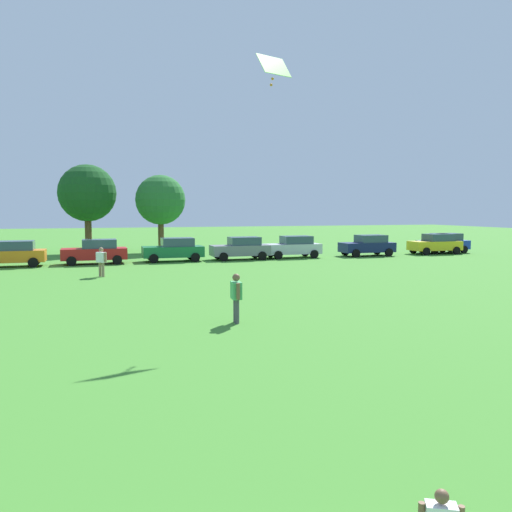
{
  "coord_description": "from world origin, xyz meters",
  "views": [
    {
      "loc": [
        -0.94,
        -0.3,
        3.7
      ],
      "look_at": [
        2.89,
        11.86,
        2.56
      ],
      "focal_mm": 36.42,
      "sensor_mm": 36.0,
      "label": 1
    }
  ],
  "objects_px": {
    "parked_car_red_1": "(96,251)",
    "parked_car_green_2": "(174,249)",
    "parked_car_gray_3": "(241,248)",
    "parked_car_blue_7": "(444,243)",
    "kite": "(274,67)",
    "parked_car_orange_0": "(12,254)",
    "parked_car_silver_4": "(293,247)",
    "tree_right": "(87,193)",
    "parked_car_yellow_6": "(436,244)",
    "bystander_midfield": "(101,259)",
    "tree_far_right": "(160,200)",
    "parked_car_navy_5": "(368,245)",
    "adult_bystander": "(236,294)"
  },
  "relations": [
    {
      "from": "parked_car_silver_4",
      "to": "parked_car_navy_5",
      "type": "distance_m",
      "value": 6.32
    },
    {
      "from": "bystander_midfield",
      "to": "kite",
      "type": "distance_m",
      "value": 15.24
    },
    {
      "from": "parked_car_green_2",
      "to": "parked_car_blue_7",
      "type": "height_order",
      "value": "same"
    },
    {
      "from": "parked_car_navy_5",
      "to": "tree_right",
      "type": "xyz_separation_m",
      "value": [
        -21.41,
        9.59,
        4.22
      ]
    },
    {
      "from": "kite",
      "to": "parked_car_yellow_6",
      "type": "bearing_deg",
      "value": 41.68
    },
    {
      "from": "parked_car_gray_3",
      "to": "tree_right",
      "type": "relative_size",
      "value": 0.57
    },
    {
      "from": "parked_car_yellow_6",
      "to": "parked_car_blue_7",
      "type": "xyz_separation_m",
      "value": [
        1.27,
        0.61,
        0.0
      ]
    },
    {
      "from": "bystander_midfield",
      "to": "tree_far_right",
      "type": "bearing_deg",
      "value": -59.8
    },
    {
      "from": "parked_car_green_2",
      "to": "parked_car_silver_4",
      "type": "relative_size",
      "value": 1.0
    },
    {
      "from": "parked_car_red_1",
      "to": "parked_car_silver_4",
      "type": "height_order",
      "value": "same"
    },
    {
      "from": "parked_car_gray_3",
      "to": "parked_car_blue_7",
      "type": "height_order",
      "value": "same"
    },
    {
      "from": "tree_right",
      "to": "tree_far_right",
      "type": "distance_m",
      "value": 6.13
    },
    {
      "from": "kite",
      "to": "tree_far_right",
      "type": "distance_m",
      "value": 27.76
    },
    {
      "from": "parked_car_red_1",
      "to": "parked_car_green_2",
      "type": "xyz_separation_m",
      "value": [
        5.39,
        0.21,
        0.0
      ]
    },
    {
      "from": "tree_right",
      "to": "parked_car_gray_3",
      "type": "bearing_deg",
      "value": -41.25
    },
    {
      "from": "parked_car_green_2",
      "to": "parked_car_yellow_6",
      "type": "relative_size",
      "value": 1.0
    },
    {
      "from": "adult_bystander",
      "to": "bystander_midfield",
      "type": "distance_m",
      "value": 14.16
    },
    {
      "from": "adult_bystander",
      "to": "parked_car_blue_7",
      "type": "xyz_separation_m",
      "value": [
        24.28,
        21.34,
        -0.11
      ]
    },
    {
      "from": "parked_car_gray_3",
      "to": "parked_car_blue_7",
      "type": "bearing_deg",
      "value": -178.28
    },
    {
      "from": "parked_car_blue_7",
      "to": "tree_far_right",
      "type": "relative_size",
      "value": 0.64
    },
    {
      "from": "parked_car_yellow_6",
      "to": "bystander_midfield",
      "type": "bearing_deg",
      "value": 14.81
    },
    {
      "from": "parked_car_blue_7",
      "to": "parked_car_silver_4",
      "type": "bearing_deg",
      "value": 1.28
    },
    {
      "from": "parked_car_silver_4",
      "to": "bystander_midfield",
      "type": "bearing_deg",
      "value": 27.49
    },
    {
      "from": "parked_car_red_1",
      "to": "tree_right",
      "type": "distance_m",
      "value": 10.4
    },
    {
      "from": "kite",
      "to": "parked_car_green_2",
      "type": "xyz_separation_m",
      "value": [
        -0.87,
        19.03,
        -7.99
      ]
    },
    {
      "from": "parked_car_navy_5",
      "to": "parked_car_blue_7",
      "type": "bearing_deg",
      "value": -175.33
    },
    {
      "from": "parked_car_blue_7",
      "to": "tree_right",
      "type": "distance_m",
      "value": 30.73
    },
    {
      "from": "parked_car_green_2",
      "to": "parked_car_blue_7",
      "type": "xyz_separation_m",
      "value": [
        23.18,
        0.32,
        0.0
      ]
    },
    {
      "from": "parked_car_orange_0",
      "to": "parked_car_silver_4",
      "type": "distance_m",
      "value": 19.81
    },
    {
      "from": "parked_car_gray_3",
      "to": "tree_right",
      "type": "height_order",
      "value": "tree_right"
    },
    {
      "from": "parked_car_red_1",
      "to": "tree_right",
      "type": "relative_size",
      "value": 0.57
    },
    {
      "from": "kite",
      "to": "parked_car_orange_0",
      "type": "relative_size",
      "value": 0.32
    },
    {
      "from": "parked_car_red_1",
      "to": "parked_car_green_2",
      "type": "distance_m",
      "value": 5.39
    },
    {
      "from": "parked_car_gray_3",
      "to": "tree_right",
      "type": "distance_m",
      "value": 15.03
    },
    {
      "from": "parked_car_blue_7",
      "to": "parked_car_green_2",
      "type": "bearing_deg",
      "value": 0.79
    },
    {
      "from": "parked_car_blue_7",
      "to": "tree_far_right",
      "type": "bearing_deg",
      "value": -19.3
    },
    {
      "from": "adult_bystander",
      "to": "kite",
      "type": "height_order",
      "value": "kite"
    },
    {
      "from": "adult_bystander",
      "to": "parked_car_red_1",
      "type": "distance_m",
      "value": 21.25
    },
    {
      "from": "kite",
      "to": "tree_right",
      "type": "height_order",
      "value": "kite"
    },
    {
      "from": "parked_car_green_2",
      "to": "parked_car_blue_7",
      "type": "relative_size",
      "value": 1.0
    },
    {
      "from": "parked_car_silver_4",
      "to": "parked_car_red_1",
      "type": "bearing_deg",
      "value": 0.86
    },
    {
      "from": "parked_car_yellow_6",
      "to": "parked_car_blue_7",
      "type": "distance_m",
      "value": 1.41
    },
    {
      "from": "parked_car_yellow_6",
      "to": "tree_right",
      "type": "distance_m",
      "value": 29.72
    },
    {
      "from": "parked_car_navy_5",
      "to": "tree_right",
      "type": "height_order",
      "value": "tree_right"
    },
    {
      "from": "parked_car_yellow_6",
      "to": "tree_far_right",
      "type": "distance_m",
      "value": 23.73
    },
    {
      "from": "adult_bystander",
      "to": "parked_car_yellow_6",
      "type": "xyz_separation_m",
      "value": [
        23.01,
        20.73,
        -0.11
      ]
    },
    {
      "from": "parked_car_orange_0",
      "to": "parked_car_yellow_6",
      "type": "xyz_separation_m",
      "value": [
        32.52,
        0.14,
        0.0
      ]
    },
    {
      "from": "kite",
      "to": "parked_car_red_1",
      "type": "xyz_separation_m",
      "value": [
        -6.26,
        18.81,
        -7.99
      ]
    },
    {
      "from": "parked_car_navy_5",
      "to": "parked_car_blue_7",
      "type": "relative_size",
      "value": 1.0
    },
    {
      "from": "parked_car_red_1",
      "to": "parked_car_gray_3",
      "type": "relative_size",
      "value": 1.0
    }
  ]
}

